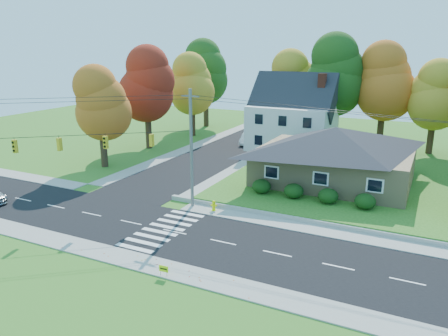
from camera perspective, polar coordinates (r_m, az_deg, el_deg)
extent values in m
plane|color=#3D7923|center=(32.80, -6.46, -8.31)|extent=(120.00, 120.00, 0.00)
cube|color=black|center=(32.80, -6.46, -8.29)|extent=(90.00, 8.00, 0.02)
cube|color=black|center=(58.17, 0.64, 2.47)|extent=(8.00, 44.00, 0.02)
cube|color=#9C9A90|center=(36.76, -2.26, -5.45)|extent=(90.00, 2.00, 0.08)
cube|color=#9C9A90|center=(29.13, -11.85, -11.71)|extent=(90.00, 2.00, 0.08)
cube|color=#3D7923|center=(48.03, 21.09, -1.15)|extent=(30.00, 30.00, 0.50)
cube|color=tan|center=(43.42, 14.12, 0.26)|extent=(14.00, 10.00, 3.20)
pyramid|color=#26262B|center=(42.81, 14.35, 3.75)|extent=(14.60, 10.60, 2.20)
cube|color=silver|center=(56.48, 8.91, 5.29)|extent=(10.00, 8.00, 5.60)
pyramid|color=#26262B|center=(55.91, 9.08, 9.33)|extent=(10.40, 8.40, 2.40)
cube|color=brown|center=(55.24, 12.48, 6.99)|extent=(0.90, 0.90, 9.60)
ellipsoid|color=#163A10|center=(39.32, 4.92, -2.38)|extent=(1.70, 1.70, 1.27)
ellipsoid|color=#163A10|center=(38.40, 9.09, -2.97)|extent=(1.70, 1.70, 1.27)
ellipsoid|color=#163A10|center=(37.69, 13.45, -3.57)|extent=(1.70, 1.70, 1.27)
ellipsoid|color=#163A10|center=(37.22, 17.95, -4.16)|extent=(1.70, 1.70, 1.27)
cylinder|color=#666059|center=(36.17, -4.29, 2.39)|extent=(0.26, 0.26, 10.00)
cube|color=#666059|center=(35.42, -4.43, 9.34)|extent=(1.60, 0.12, 0.12)
cube|color=gold|center=(36.62, -25.64, 2.57)|extent=(0.34, 0.26, 1.00)
cube|color=gold|center=(36.01, -20.68, 2.91)|extent=(0.26, 0.34, 1.00)
cube|color=gold|center=(35.66, -15.20, 3.26)|extent=(0.34, 0.26, 1.00)
cube|color=gold|center=(35.66, -9.42, 3.60)|extent=(0.26, 0.34, 1.00)
cylinder|color=black|center=(35.65, -17.73, 4.13)|extent=(13.02, 10.43, 0.04)
cylinder|color=#3F2A19|center=(62.73, 8.82, 6.22)|extent=(0.80, 0.80, 5.40)
sphere|color=#B78D23|center=(62.22, 8.97, 9.77)|extent=(6.72, 6.72, 6.72)
sphere|color=#B78D23|center=(62.08, 9.03, 11.31)|extent=(5.91, 5.91, 5.91)
sphere|color=#B78D23|center=(61.98, 9.10, 12.86)|extent=(5.11, 5.11, 5.11)
cylinder|color=#3F2A19|center=(60.20, 14.02, 5.99)|extent=(0.86, 0.86, 6.30)
sphere|color=#224D15|center=(59.64, 14.31, 10.30)|extent=(7.84, 7.84, 7.84)
sphere|color=#224D15|center=(59.51, 14.44, 12.17)|extent=(6.90, 6.90, 6.90)
sphere|color=#224D15|center=(59.44, 14.57, 14.06)|extent=(5.96, 5.96, 5.96)
cylinder|color=#3F2A19|center=(60.27, 19.80, 5.32)|extent=(0.83, 0.83, 5.85)
sphere|color=#C35D1B|center=(59.72, 20.18, 9.31)|extent=(7.28, 7.28, 7.28)
sphere|color=#C35D1B|center=(59.58, 20.34, 11.04)|extent=(6.41, 6.41, 6.41)
sphere|color=#C35D1B|center=(59.49, 20.51, 12.78)|extent=(5.53, 5.53, 5.53)
cylinder|color=#3F2A19|center=(59.02, 25.42, 4.08)|extent=(0.77, 0.77, 4.95)
sphere|color=#B78D23|center=(58.50, 25.83, 7.51)|extent=(6.16, 6.16, 6.16)
sphere|color=#B78D23|center=(58.34, 26.01, 9.00)|extent=(5.42, 5.42, 5.42)
sphere|color=#B78D23|center=(58.23, 26.19, 10.50)|extent=(4.68, 4.68, 4.68)
cylinder|color=#3F2A19|center=(51.09, -15.47, 2.88)|extent=(0.77, 0.77, 4.95)
sphere|color=#C35D1B|center=(50.46, -15.76, 6.84)|extent=(6.16, 6.16, 6.16)
sphere|color=#C35D1B|center=(50.26, -15.89, 8.57)|extent=(5.42, 5.42, 5.42)
sphere|color=#C35D1B|center=(50.11, -16.02, 10.32)|extent=(4.68, 4.68, 4.68)
cylinder|color=#3F2A19|center=(59.25, -9.85, 5.36)|extent=(0.83, 0.83, 5.85)
sphere|color=maroon|center=(58.66, -10.04, 9.42)|extent=(7.28, 7.28, 7.28)
sphere|color=maroon|center=(58.50, -10.13, 11.20)|extent=(6.41, 6.41, 6.41)
sphere|color=maroon|center=(58.40, -10.22, 12.97)|extent=(5.53, 5.53, 5.53)
cylinder|color=#3F2A19|center=(67.01, -4.12, 6.53)|extent=(0.80, 0.80, 5.40)
sphere|color=#B78D23|center=(66.51, -4.19, 9.85)|extent=(6.72, 6.72, 6.72)
sphere|color=#B78D23|center=(66.36, -4.22, 11.29)|extent=(5.91, 5.91, 5.91)
sphere|color=#B78D23|center=(66.25, -4.25, 12.74)|extent=(5.11, 5.11, 5.11)
cylinder|color=#3F2A19|center=(74.81, -2.36, 7.86)|extent=(0.86, 0.86, 6.30)
sphere|color=#224D15|center=(74.33, -2.40, 11.33)|extent=(7.84, 7.84, 7.84)
sphere|color=#224D15|center=(74.21, -2.41, 12.84)|extent=(6.90, 6.90, 6.90)
sphere|color=#224D15|center=(74.14, -2.43, 14.36)|extent=(5.96, 5.96, 5.96)
imported|color=white|center=(61.24, 3.12, 3.83)|extent=(2.40, 4.67, 1.47)
cylinder|color=#ECEC01|center=(36.50, -1.34, -5.57)|extent=(0.41, 0.41, 0.11)
cylinder|color=#ECEC01|center=(36.37, -1.34, -5.07)|extent=(0.27, 0.27, 0.63)
sphere|color=#ECEC01|center=(36.24, -1.35, -4.51)|extent=(0.30, 0.30, 0.30)
cylinder|color=#ECEC01|center=(36.33, -1.34, -4.90)|extent=(0.53, 0.21, 0.14)
cylinder|color=black|center=(26.98, -8.28, -13.36)|extent=(0.02, 0.02, 0.51)
cylinder|color=black|center=(26.75, -7.47, -13.59)|extent=(0.02, 0.02, 0.51)
cube|color=#F6FF13|center=(26.72, -7.90, -12.91)|extent=(0.61, 0.08, 0.40)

